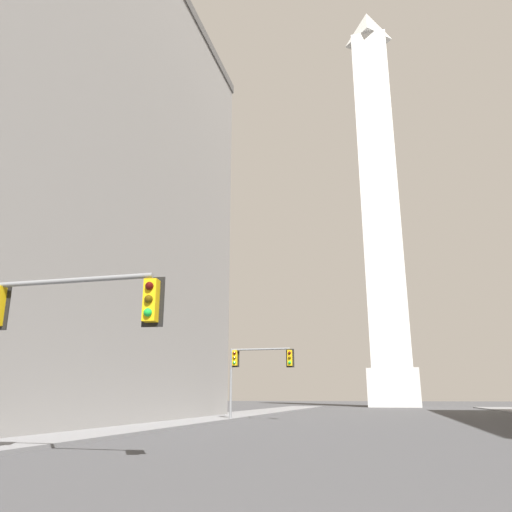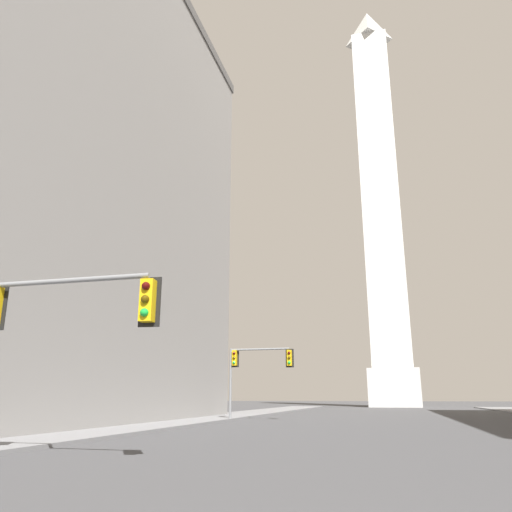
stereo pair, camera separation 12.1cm
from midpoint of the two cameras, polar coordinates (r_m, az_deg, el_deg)
The scene contains 4 objects.
sidewalk_left at distance 36.18m, azimuth -7.71°, elevation -18.13°, with size 5.00×103.04×0.15m, color slate.
obelisk at distance 95.47m, azimuth 13.88°, elevation 6.75°, with size 8.23×8.23×77.99m.
traffic_light_mid_left at distance 37.38m, azimuth -0.48°, elevation -12.34°, with size 4.91×0.51×5.11m.
traffic_light_near_left at distance 14.82m, azimuth -23.30°, elevation -6.64°, with size 5.53×0.53×4.80m.
Camera 1 is at (-0.59, -2.64, 1.64)m, focal length 35.00 mm.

